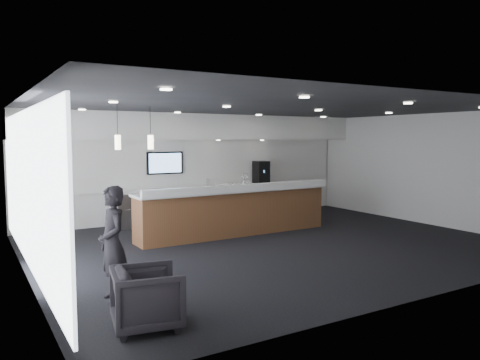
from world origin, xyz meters
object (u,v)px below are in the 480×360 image
service_counter (235,211)px  lounge_guest (113,244)px  coffee_machine (261,172)px  armchair (147,298)px

service_counter → lounge_guest: (-3.83, -3.11, 0.25)m
coffee_machine → service_counter: bearing=-131.6°
armchair → coffee_machine: bearing=-31.8°
service_counter → coffee_machine: 3.36m
lounge_guest → armchair: bearing=2.3°
service_counter → armchair: (-3.74, -4.30, -0.20)m
armchair → service_counter: bearing=-30.6°
coffee_machine → lounge_guest: (-6.12, -5.47, -0.46)m
coffee_machine → lounge_guest: size_ratio=0.41×
lounge_guest → coffee_machine: bearing=129.9°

